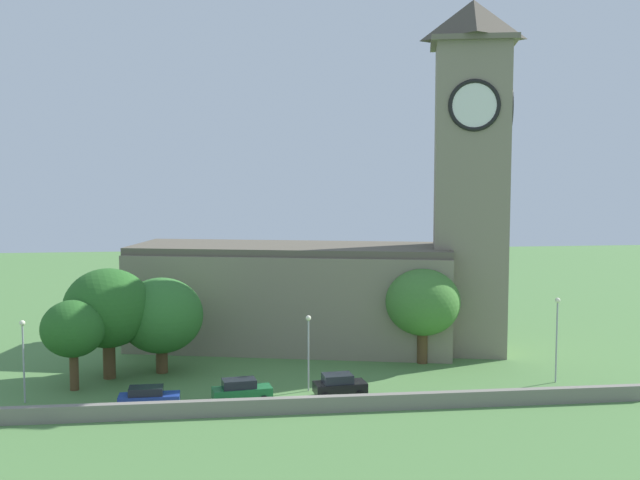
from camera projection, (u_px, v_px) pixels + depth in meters
ground_plane at (290, 357)px, 74.74m from camera, size 200.00×200.00×0.00m
church at (346, 259)px, 78.14m from camera, size 38.81×18.72×34.04m
quay_barrier at (310, 405)px, 57.66m from camera, size 52.42×0.70×1.20m
car_blue at (148, 397)px, 58.74m from camera, size 4.55×2.11×1.65m
car_green at (241, 391)px, 60.09m from camera, size 4.73×2.57×1.87m
car_black at (339, 385)px, 61.61m from camera, size 4.26×2.63×1.85m
streetlamp_west_end at (23, 347)px, 59.79m from camera, size 0.44×0.44×6.44m
streetlamp_west_mid at (308, 340)px, 62.97m from camera, size 0.44×0.44×6.22m
streetlamp_central at (557, 326)px, 65.49m from camera, size 0.44×0.44×7.22m
tree_by_tower at (73, 329)px, 63.19m from camera, size 5.16×5.16×7.40m
tree_riverside_east at (108, 308)px, 66.65m from camera, size 7.53×7.53×9.52m
tree_churchyard at (161, 316)px, 68.60m from camera, size 7.38×7.38×8.45m
tree_riverside_west at (423, 302)px, 71.93m from camera, size 6.88×6.88×8.84m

